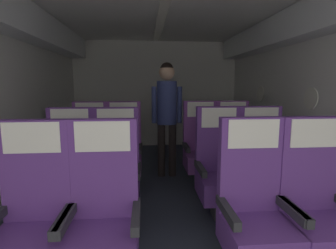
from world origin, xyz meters
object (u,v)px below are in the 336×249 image
at_px(seat_a_left_aisle, 104,220).
at_px(seat_b_left_window, 70,175).
at_px(seat_a_right_aisle, 316,211).
at_px(seat_c_left_window, 90,152).
at_px(seat_c_right_aisle, 234,149).
at_px(seat_b_left_aisle, 116,174).
at_px(seat_a_right_window, 255,213).
at_px(seat_b_right_aisle, 262,170).
at_px(seat_c_left_aisle, 124,151).
at_px(flight_attendant, 167,107).
at_px(seat_a_left_window, 32,223).
at_px(seat_c_right_window, 201,150).
at_px(seat_b_right_window, 220,171).

xyz_separation_m(seat_a_left_aisle, seat_b_left_window, (-0.45, 0.89, 0.00)).
relative_size(seat_a_right_aisle, seat_c_left_window, 1.00).
relative_size(seat_a_left_aisle, seat_c_right_aisle, 1.00).
relative_size(seat_b_left_window, seat_b_left_aisle, 1.00).
xyz_separation_m(seat_a_right_window, seat_b_right_aisle, (0.45, 0.88, 0.00)).
xyz_separation_m(seat_c_left_aisle, flight_attendant, (0.59, 0.31, 0.55)).
height_order(seat_a_right_aisle, seat_a_right_window, same).
distance_m(seat_a_right_window, seat_c_right_aisle, 1.82).
distance_m(seat_a_left_window, flight_attendant, 2.39).
bearing_deg(seat_c_right_aisle, seat_a_left_window, -137.15).
bearing_deg(seat_b_left_aisle, seat_a_right_aisle, -31.06).
bearing_deg(seat_b_left_aisle, seat_b_right_aisle, 0.10).
xyz_separation_m(seat_a_left_aisle, seat_a_right_aisle, (1.45, -0.00, 0.00)).
relative_size(seat_b_left_window, seat_c_left_window, 1.00).
relative_size(seat_b_left_aisle, seat_c_left_window, 1.00).
relative_size(seat_a_right_aisle, seat_a_right_window, 1.00).
bearing_deg(seat_a_left_window, flight_attendant, 63.81).
bearing_deg(seat_a_right_window, seat_c_right_window, 89.94).
xyz_separation_m(seat_b_left_aisle, seat_b_right_window, (1.03, 0.01, 0.00)).
height_order(seat_b_left_aisle, seat_c_left_aisle, same).
relative_size(seat_b_left_window, seat_b_right_aisle, 1.00).
distance_m(seat_c_left_aisle, seat_c_right_window, 1.03).
bearing_deg(seat_c_right_aisle, seat_b_left_aisle, -148.95).
xyz_separation_m(seat_a_left_window, seat_c_right_window, (1.46, 1.78, 0.00)).
bearing_deg(seat_b_right_aisle, seat_a_right_aisle, -90.57).
distance_m(seat_b_right_window, flight_attendant, 1.38).
height_order(seat_a_left_aisle, seat_b_right_aisle, same).
height_order(seat_b_left_window, seat_c_right_aisle, same).
bearing_deg(seat_b_left_window, seat_a_right_aisle, -25.25).
height_order(seat_a_left_window, seat_a_left_aisle, same).
xyz_separation_m(seat_c_right_window, flight_attendant, (-0.44, 0.30, 0.55)).
height_order(seat_a_right_aisle, seat_c_right_aisle, same).
height_order(seat_a_left_aisle, seat_c_left_aisle, same).
height_order(seat_a_left_window, seat_a_right_window, same).
height_order(seat_a_right_window, seat_b_right_aisle, same).
bearing_deg(flight_attendant, seat_b_right_aisle, -63.50).
relative_size(seat_a_left_window, seat_a_left_aisle, 1.00).
xyz_separation_m(seat_b_right_window, seat_c_right_aisle, (0.44, 0.88, 0.00)).
xyz_separation_m(seat_b_right_window, seat_c_left_aisle, (-1.03, 0.88, 0.00)).
bearing_deg(seat_b_right_window, seat_c_left_window, 148.80).
distance_m(seat_a_right_aisle, seat_c_right_aisle, 1.77).
distance_m(seat_a_right_window, seat_b_left_aisle, 1.35).
xyz_separation_m(seat_b_left_window, flight_attendant, (1.03, 1.19, 0.55)).
bearing_deg(seat_a_right_aisle, seat_c_right_aisle, 89.76).
bearing_deg(seat_b_right_aisle, seat_b_left_aisle, -179.90).
height_order(seat_a_left_window, seat_b_left_aisle, same).
height_order(seat_a_left_aisle, seat_c_right_window, same).
height_order(seat_b_left_aisle, seat_c_right_window, same).
distance_m(seat_a_right_aisle, flight_attendant, 2.33).
relative_size(seat_a_right_aisle, seat_b_left_aisle, 1.00).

